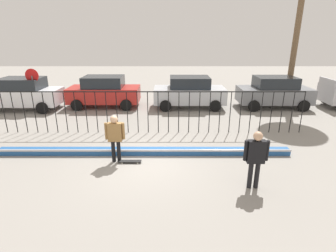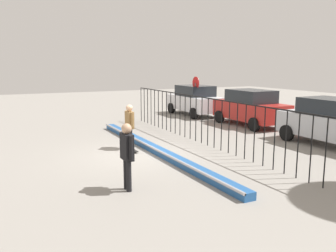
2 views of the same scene
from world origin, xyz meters
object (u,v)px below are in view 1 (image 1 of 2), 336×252
(parked_car_red, at_px, (105,91))
(parked_car_gray, at_px, (275,92))
(camera_operator, at_px, (257,155))
(parked_car_white, at_px, (24,93))
(skateboard, at_px, (131,161))
(parked_car_silver, at_px, (190,92))
(skateboarder, at_px, (116,135))
(stop_sign, at_px, (34,84))

(parked_car_red, bearing_deg, parked_car_gray, -3.71)
(camera_operator, distance_m, parked_car_red, 11.36)
(parked_car_white, relative_size, parked_car_red, 1.00)
(parked_car_red, height_order, parked_car_gray, same)
(skateboard, relative_size, parked_car_silver, 0.19)
(skateboard, xyz_separation_m, parked_car_gray, (7.85, 7.57, 0.91))
(parked_car_gray, bearing_deg, camera_operator, -113.10)
(camera_operator, height_order, parked_car_white, parked_car_white)
(skateboarder, height_order, parked_car_silver, parked_car_silver)
(skateboarder, xyz_separation_m, camera_operator, (4.35, -1.70, 0.03))
(parked_car_white, distance_m, parked_car_silver, 9.95)
(parked_car_red, relative_size, parked_car_gray, 1.00)
(skateboarder, relative_size, stop_sign, 0.69)
(parked_car_red, bearing_deg, camera_operator, -58.07)
(skateboard, bearing_deg, skateboarder, 167.53)
(skateboarder, bearing_deg, parked_car_silver, 100.47)
(camera_operator, distance_m, parked_car_gray, 10.00)
(skateboard, relative_size, camera_operator, 0.45)
(stop_sign, bearing_deg, parked_car_gray, 4.03)
(parked_car_gray, bearing_deg, skateboarder, -137.73)
(parked_car_gray, bearing_deg, parked_car_silver, -179.56)
(camera_operator, bearing_deg, stop_sign, 5.63)
(skateboard, height_order, camera_operator, camera_operator)
(parked_car_white, relative_size, parked_car_gray, 1.00)
(skateboarder, distance_m, skateboard, 1.09)
(skateboarder, relative_size, skateboard, 2.15)
(skateboard, relative_size, parked_car_gray, 0.19)
(parked_car_white, distance_m, stop_sign, 1.27)
(skateboard, distance_m, parked_car_gray, 10.94)
(skateboard, distance_m, parked_car_white, 10.22)
(parked_car_gray, height_order, stop_sign, stop_sign)
(skateboard, xyz_separation_m, parked_car_silver, (2.66, 7.56, 0.91))
(parked_car_red, bearing_deg, stop_sign, -165.10)
(skateboarder, xyz_separation_m, skateboard, (0.49, -0.10, -0.97))
(parked_car_gray, bearing_deg, parked_car_white, -177.85)
(camera_operator, relative_size, stop_sign, 0.71)
(skateboarder, distance_m, stop_sign, 8.73)
(parked_car_silver, bearing_deg, parked_car_white, -178.26)
(parked_car_red, relative_size, parked_car_silver, 1.00)
(skateboard, xyz_separation_m, parked_car_white, (-7.28, 7.11, 0.91))
(parked_car_red, xyz_separation_m, parked_car_gray, (10.45, -0.18, 0.00))
(parked_car_silver, distance_m, parked_car_gray, 5.19)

